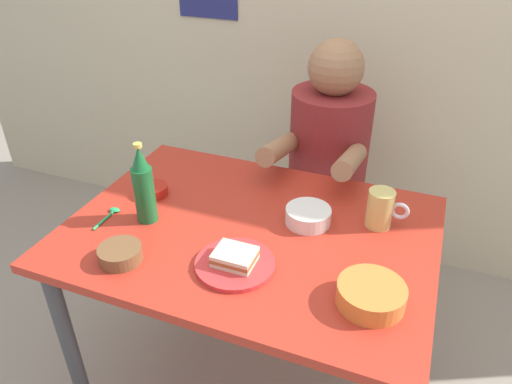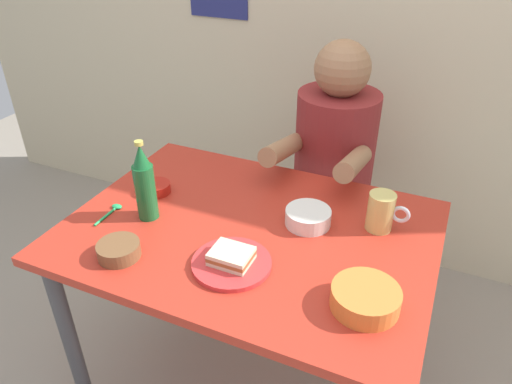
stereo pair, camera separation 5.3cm
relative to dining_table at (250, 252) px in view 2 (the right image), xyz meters
name	(u,v)px [view 2 (the right image)]	position (x,y,z in m)	size (l,w,h in m)	color
ground_plane	(251,383)	(0.00, 0.00, -0.65)	(6.00, 6.00, 0.00)	gray
dining_table	(250,252)	(0.00, 0.00, 0.00)	(1.10, 0.80, 0.74)	#B72D1E
stool	(327,227)	(0.09, 0.63, -0.30)	(0.34, 0.34, 0.45)	#4C4C51
person_seated	(335,144)	(0.09, 0.62, 0.12)	(0.33, 0.56, 0.72)	maroon
plate_orange	(232,263)	(0.03, -0.18, 0.10)	(0.22, 0.22, 0.01)	red
sandwich	(231,256)	(0.03, -0.18, 0.13)	(0.11, 0.09, 0.04)	beige
beer_mug	(381,212)	(0.36, 0.16, 0.15)	(0.13, 0.08, 0.12)	#D1BC66
beer_bottle	(145,184)	(-0.31, -0.07, 0.21)	(0.06, 0.06, 0.26)	#19602D
rice_bowl_white	(308,216)	(0.16, 0.09, 0.12)	(0.14, 0.14, 0.05)	silver
condiment_bowl_brown	(119,249)	(-0.28, -0.27, 0.12)	(0.12, 0.12, 0.04)	brown
sambal_bowl_red	(156,187)	(-0.38, 0.06, 0.11)	(0.10, 0.10, 0.03)	#B21E14
soup_bowl_orange	(365,297)	(0.39, -0.18, 0.12)	(0.17, 0.17, 0.05)	orange
spoon	(113,210)	(-0.44, -0.10, 0.10)	(0.04, 0.12, 0.01)	#26A559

